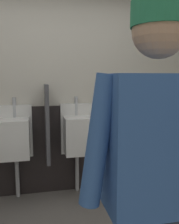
{
  "coord_description": "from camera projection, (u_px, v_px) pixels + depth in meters",
  "views": [
    {
      "loc": [
        -0.17,
        -1.45,
        1.48
      ],
      "look_at": [
        0.16,
        0.07,
        1.25
      ],
      "focal_mm": 38.26,
      "sensor_mm": 36.0,
      "label": 1
    }
  ],
  "objects": [
    {
      "name": "urinal_middle",
      "position": [
        78.0,
        134.0,
        2.95
      ],
      "size": [
        0.4,
        0.34,
        1.24
      ],
      "color": "white",
      "rests_on": "ground_plane"
    },
    {
      "name": "person",
      "position": [
        155.0,
        173.0,
        1.05
      ],
      "size": [
        0.64,
        0.6,
        1.78
      ],
      "color": "#2D3342",
      "rests_on": "ground_plane"
    },
    {
      "name": "urinal_left",
      "position": [
        15.0,
        138.0,
        2.79
      ],
      "size": [
        0.4,
        0.34,
        1.24
      ],
      "color": "white",
      "rests_on": "ground_plane"
    },
    {
      "name": "privacy_divider_panel",
      "position": [
        47.0,
        123.0,
        2.78
      ],
      "size": [
        0.04,
        0.4,
        0.9
      ],
      "primitive_type": "cube",
      "color": "#4C4C51"
    },
    {
      "name": "wall_back",
      "position": [
        51.0,
        94.0,
        3.03
      ],
      "size": [
        4.17,
        0.12,
        2.54
      ],
      "primitive_type": "cube",
      "color": "beige",
      "rests_on": "ground_plane"
    },
    {
      "name": "wainscot_band_back",
      "position": [
        53.0,
        149.0,
        3.06
      ],
      "size": [
        3.57,
        0.03,
        1.12
      ],
      "primitive_type": "cube",
      "color": "black",
      "rests_on": "ground_plane"
    }
  ]
}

